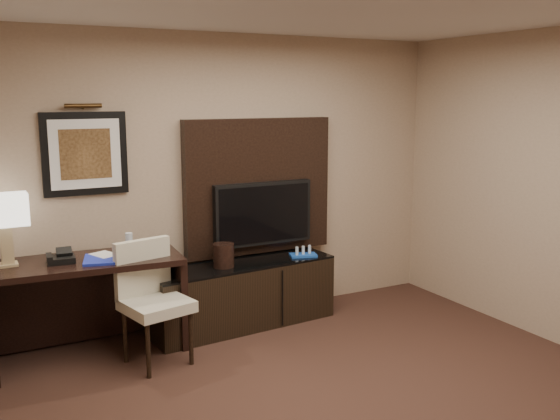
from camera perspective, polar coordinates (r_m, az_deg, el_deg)
wall_back at (r=5.94m, az=-4.86°, el=2.83°), size 4.50×0.01×2.70m
desk at (r=5.43m, az=-17.19°, el=-8.55°), size 1.58×0.76×0.82m
credenza at (r=5.88m, az=-3.43°, el=-7.72°), size 1.79×0.63×0.61m
tv_wall_panel at (r=6.02m, az=-2.00°, el=2.19°), size 1.50×0.12×1.30m
tv at (r=5.97m, az=-1.56°, el=-0.31°), size 1.00×0.08×0.60m
artwork at (r=5.51m, az=-17.40°, el=4.93°), size 0.70×0.04×0.70m
picture_light at (r=5.45m, az=-17.56°, el=9.08°), size 0.04×0.04×0.30m
desk_chair at (r=5.11m, az=-11.22°, el=-8.44°), size 0.59×0.64×1.00m
table_lamp at (r=5.28m, az=-23.82°, el=-1.48°), size 0.41×0.30×0.61m
desk_phone at (r=5.28m, az=-19.39°, el=-4.00°), size 0.22×0.20×0.10m
blue_folder at (r=5.25m, az=-16.11°, el=-4.36°), size 0.33×0.39×0.02m
book at (r=5.29m, az=-16.61°, el=-3.09°), size 0.17×0.08×0.23m
water_bottle at (r=5.38m, az=-13.62°, el=-2.99°), size 0.07×0.07×0.18m
ice_bucket at (r=5.66m, az=-5.19°, el=-4.15°), size 0.22×0.22×0.21m
minibar_tray at (r=6.02m, az=2.14°, el=-3.81°), size 0.29×0.22×0.09m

